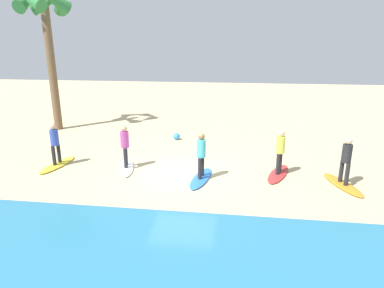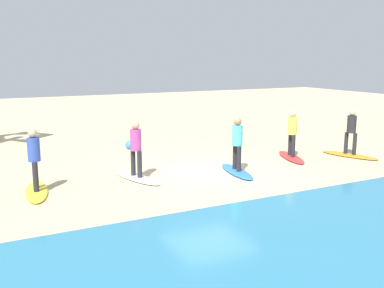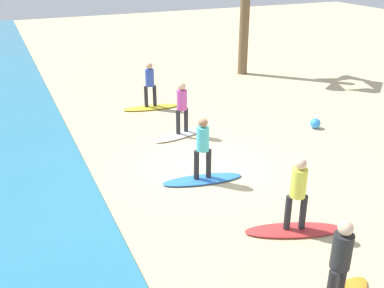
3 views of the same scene
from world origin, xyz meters
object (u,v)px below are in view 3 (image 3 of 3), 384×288
surfboard_red (294,230)px  surfboard_yellow (151,107)px  surfboard_white (182,134)px  beach_ball (315,123)px  surfer_red (298,189)px  surfer_orange (341,259)px  surfboard_blue (202,179)px  surfer_blue (203,144)px  surfer_white (182,104)px  surfer_yellow (150,82)px

surfboard_red → surfboard_yellow: size_ratio=1.00×
surfboard_white → beach_ball: size_ratio=6.11×
surfboard_red → surfboard_yellow: bearing=-69.0°
surfer_red → surfboard_yellow: 8.73m
surfer_red → surfboard_white: (5.84, 0.11, -0.99)m
surfer_orange → surfer_red: (2.09, -0.72, 0.00)m
surfboard_red → surfboard_white: same height
surfer_red → beach_ball: bearing=-42.1°
surfboard_blue → surfer_blue: size_ratio=1.28×
surfer_blue → surfboard_yellow: 5.98m
surfer_blue → surfboard_blue: bearing=-90.0°
surfer_white → surfer_yellow: (2.83, 0.08, 0.00)m
surfer_yellow → surfer_red: bearing=-178.8°
surfer_red → surfboard_white: 5.93m
surfer_orange → surfer_yellow: (10.77, -0.53, 0.00)m
surfer_blue → surfboard_white: 3.27m
beach_ball → surfboard_yellow: bearing=46.8°
surfer_blue → surfboard_yellow: surfer_blue is taller
surfboard_yellow → surfer_red: bearing=99.0°
surfboard_red → surfboard_yellow: (8.67, 0.19, 0.00)m
surfboard_red → surfer_yellow: (8.67, 0.19, 0.99)m
surfer_red → surfer_yellow: size_ratio=1.00×
surfer_blue → surfboard_yellow: bearing=-6.1°
surfer_blue → beach_ball: (1.79, -4.97, -0.86)m
surfer_white → surfboard_red: bearing=-179.0°
beach_ball → surfer_yellow: bearing=46.8°
surfboard_blue → surfer_white: bearing=-93.5°
surfboard_red → beach_ball: beach_ball is taller
surfer_blue → surfer_white: same height
surfboard_blue → beach_ball: size_ratio=6.11×
surfer_orange → surfboard_blue: surfer_orange is taller
surfboard_blue → surfboard_white: (3.03, -0.71, 0.00)m
surfer_red → surfboard_red: bearing=90.0°
surfer_red → beach_ball: surfer_red is taller
surfer_blue → surfer_red: bearing=-163.9°
surfer_orange → surfer_red: bearing=-18.9°
surfboard_red → surfer_orange: bearing=90.9°
surfboard_white → surfboard_blue: bearing=60.9°
surfer_blue → surfer_yellow: same height
surfer_orange → surfboard_red: size_ratio=0.78×
surfboard_yellow → surfer_yellow: bearing=7.7°
surfboard_white → surfer_white: bearing=-0.0°
surfboard_red → surfboard_blue: same height
surfer_red → beach_ball: (4.60, -4.15, -0.86)m
surfer_yellow → surfboard_blue: bearing=173.9°
surfboard_red → surfboard_white: 5.85m
surfboard_blue → surfer_yellow: 5.98m
surfboard_red → surfboard_white: bearing=-69.2°
surfer_white → surfer_yellow: same height
surfer_white → surfboard_blue: bearing=166.8°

